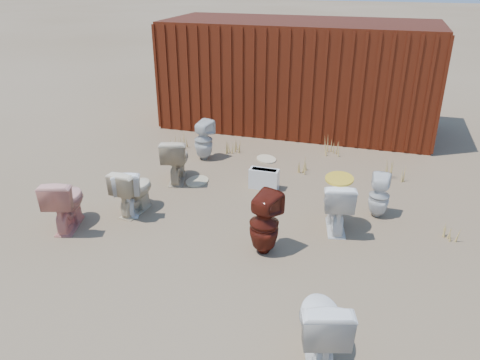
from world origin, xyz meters
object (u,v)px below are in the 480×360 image
(toilet_back_beige_left, at_px, (133,190))
(toilet_back_beige_right, at_px, (176,159))
(toilet_back_a, at_px, (204,140))
(toilet_front_pink, at_px, (66,202))
(loose_tank, at_px, (264,179))
(toilet_front_c, at_px, (321,325))
(toilet_back_yellowlid, at_px, (337,204))
(shipping_container, at_px, (298,75))
(toilet_back_e, at_px, (379,196))
(toilet_front_maroon, at_px, (264,224))
(toilet_front_a, at_px, (130,189))

(toilet_back_beige_left, xyz_separation_m, toilet_back_beige_right, (0.14, 1.27, 0.03))
(toilet_back_beige_left, bearing_deg, toilet_back_a, -90.02)
(toilet_front_pink, distance_m, loose_tank, 3.21)
(toilet_front_c, height_order, toilet_back_yellowlid, toilet_front_c)
(toilet_front_c, xyz_separation_m, loose_tank, (-1.46, 3.57, -0.24))
(toilet_front_pink, bearing_deg, toilet_back_beige_left, -152.83)
(shipping_container, height_order, toilet_back_beige_left, shipping_container)
(toilet_front_c, distance_m, loose_tank, 3.87)
(shipping_container, height_order, toilet_back_yellowlid, shipping_container)
(toilet_back_beige_right, xyz_separation_m, toilet_back_e, (3.47, -0.32, -0.06))
(toilet_back_a, bearing_deg, toilet_front_maroon, 140.94)
(toilet_back_yellowlid, bearing_deg, toilet_back_beige_left, -3.85)
(toilet_front_a, distance_m, toilet_front_pink, 0.96)
(toilet_back_beige_right, distance_m, toilet_back_e, 3.49)
(shipping_container, distance_m, toilet_front_c, 7.44)
(toilet_front_c, xyz_separation_m, toilet_back_beige_left, (-3.17, 2.17, -0.04))
(toilet_front_maroon, distance_m, toilet_back_beige_left, 2.25)
(toilet_front_c, relative_size, toilet_front_maroon, 0.96)
(toilet_back_beige_right, bearing_deg, loose_tank, 168.86)
(toilet_front_a, xyz_separation_m, toilet_back_e, (3.68, 0.93, -0.03))
(shipping_container, bearing_deg, toilet_back_a, -116.16)
(loose_tank, bearing_deg, toilet_back_beige_left, -140.04)
(toilet_back_a, xyz_separation_m, toilet_back_beige_right, (-0.10, -1.08, 0.01))
(toilet_front_maroon, height_order, toilet_back_beige_left, toilet_front_maroon)
(toilet_front_pink, bearing_deg, toilet_back_e, -176.05)
(toilet_front_maroon, relative_size, toilet_back_yellowlid, 1.10)
(toilet_back_yellowlid, bearing_deg, toilet_front_maroon, 35.73)
(shipping_container, bearing_deg, toilet_front_maroon, -83.57)
(toilet_front_a, bearing_deg, toilet_front_c, 124.57)
(toilet_front_maroon, height_order, loose_tank, toilet_front_maroon)
(toilet_back_a, bearing_deg, toilet_front_c, 139.54)
(toilet_back_yellowlid, height_order, toilet_back_e, toilet_back_yellowlid)
(toilet_back_yellowlid, relative_size, toilet_back_e, 1.15)
(toilet_back_beige_right, relative_size, toilet_back_e, 1.19)
(toilet_back_yellowlid, bearing_deg, shipping_container, -83.72)
(toilet_front_maroon, height_order, toilet_back_a, toilet_front_maroon)
(shipping_container, bearing_deg, loose_tank, -87.79)
(toilet_front_pink, relative_size, toilet_back_a, 1.02)
(toilet_back_beige_right, height_order, toilet_back_yellowlid, toilet_back_beige_right)
(toilet_front_a, height_order, toilet_front_c, toilet_front_c)
(toilet_front_maroon, xyz_separation_m, toilet_back_beige_left, (-2.19, 0.51, -0.06))
(toilet_back_beige_right, bearing_deg, toilet_front_c, 115.46)
(toilet_back_beige_right, bearing_deg, toilet_back_a, -111.35)
(shipping_container, height_order, toilet_front_maroon, shipping_container)
(shipping_container, distance_m, loose_tank, 3.80)
(toilet_front_a, height_order, toilet_back_e, toilet_front_a)
(toilet_front_pink, xyz_separation_m, toilet_back_yellowlid, (3.75, 1.08, -0.01))
(toilet_front_a, xyz_separation_m, toilet_back_yellowlid, (3.11, 0.37, 0.02))
(toilet_back_beige_left, relative_size, toilet_back_beige_right, 0.92)
(toilet_front_pink, xyz_separation_m, toilet_back_a, (0.95, 3.05, -0.01))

